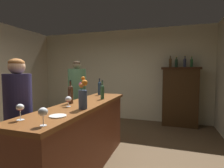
{
  "coord_description": "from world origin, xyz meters",
  "views": [
    {
      "loc": [
        1.52,
        -2.41,
        1.49
      ],
      "look_at": [
        0.62,
        0.3,
        1.28
      ],
      "focal_mm": 28.25,
      "sensor_mm": 36.0,
      "label": 1
    }
  ],
  "objects": [
    {
      "name": "bar_counter",
      "position": [
        0.31,
        -0.14,
        0.51
      ],
      "size": [
        0.57,
        2.42,
        1.01
      ],
      "color": "brown",
      "rests_on": "ground"
    },
    {
      "name": "display_cabinet",
      "position": [
        1.78,
        2.64,
        0.83
      ],
      "size": [
        0.98,
        0.42,
        1.59
      ],
      "color": "#321F0E",
      "rests_on": "ground"
    },
    {
      "name": "patron_in_grey",
      "position": [
        -0.34,
        0.85,
        0.92
      ],
      "size": [
        0.37,
        0.37,
        1.7
      ],
      "rotation": [
        0.0,
        0.0,
        -1.18
      ],
      "color": "#32312E",
      "rests_on": "ground"
    },
    {
      "name": "wine_bottle_rose",
      "position": [
        0.18,
        0.83,
        1.16
      ],
      "size": [
        0.07,
        0.07,
        0.33
      ],
      "color": "#1B2D3F",
      "rests_on": "bar_counter"
    },
    {
      "name": "wine_bottle_merlot",
      "position": [
        0.14,
        -0.18,
        1.16
      ],
      "size": [
        0.07,
        0.07,
        0.34
      ],
      "color": "#40291A",
      "rests_on": "bar_counter"
    },
    {
      "name": "wine_glass_mid",
      "position": [
        0.24,
        -0.4,
        1.11
      ],
      "size": [
        0.08,
        0.08,
        0.14
      ],
      "color": "white",
      "rests_on": "bar_counter"
    },
    {
      "name": "wall_back",
      "position": [
        0.0,
        2.94,
        1.37
      ],
      "size": [
        5.46,
        0.12,
        2.74
      ],
      "primitive_type": "cube",
      "color": "beige",
      "rests_on": "ground"
    },
    {
      "name": "wine_glass_front",
      "position": [
        0.48,
        -1.18,
        1.13
      ],
      "size": [
        0.08,
        0.08,
        0.16
      ],
      "color": "white",
      "rests_on": "bar_counter"
    },
    {
      "name": "display_bottle_left",
      "position": [
        1.51,
        2.64,
        1.73
      ],
      "size": [
        0.07,
        0.07,
        0.31
      ],
      "color": "#4B341B",
      "rests_on": "display_cabinet"
    },
    {
      "name": "cheese_plate",
      "position": [
        0.42,
        -0.88,
        1.02
      ],
      "size": [
        0.18,
        0.18,
        0.01
      ],
      "primitive_type": "cylinder",
      "color": "white",
      "rests_on": "bar_counter"
    },
    {
      "name": "patron_in_navy",
      "position": [
        -0.32,
        -0.68,
        0.91
      ],
      "size": [
        0.33,
        0.33,
        1.64
      ],
      "rotation": [
        0.0,
        0.0,
        0.71
      ],
      "color": "maroon",
      "rests_on": "ground"
    },
    {
      "name": "display_bottle_center",
      "position": [
        1.88,
        2.64,
        1.72
      ],
      "size": [
        0.07,
        0.07,
        0.31
      ],
      "color": "#25293E",
      "rests_on": "display_cabinet"
    },
    {
      "name": "floor",
      "position": [
        0.0,
        0.0,
        0.0
      ],
      "size": [
        7.49,
        7.49,
        0.0
      ],
      "primitive_type": "plane",
      "color": "brown",
      "rests_on": "ground"
    },
    {
      "name": "display_bottle_midright",
      "position": [
        2.04,
        2.64,
        1.71
      ],
      "size": [
        0.07,
        0.07,
        0.29
      ],
      "color": "#225027",
      "rests_on": "display_cabinet"
    },
    {
      "name": "flower_arrangement",
      "position": [
        0.49,
        -0.46,
        1.19
      ],
      "size": [
        0.12,
        0.12,
        0.41
      ],
      "color": "#3C4B6A",
      "rests_on": "bar_counter"
    },
    {
      "name": "wine_bottle_malbec",
      "position": [
        0.44,
        0.34,
        1.15
      ],
      "size": [
        0.06,
        0.06,
        0.32
      ],
      "color": "#274C2F",
      "rests_on": "bar_counter"
    },
    {
      "name": "display_bottle_midleft",
      "position": [
        1.67,
        2.64,
        1.72
      ],
      "size": [
        0.08,
        0.08,
        0.28
      ],
      "color": "#1B3120",
      "rests_on": "display_cabinet"
    },
    {
      "name": "wine_glass_rear",
      "position": [
        0.15,
        -1.1,
        1.13
      ],
      "size": [
        0.07,
        0.07,
        0.16
      ],
      "color": "white",
      "rests_on": "bar_counter"
    }
  ]
}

